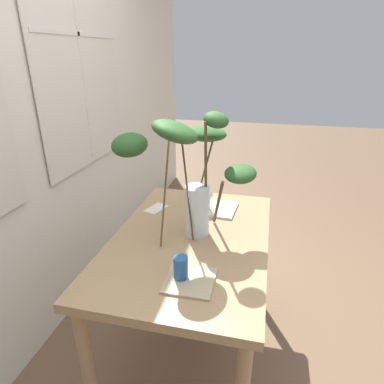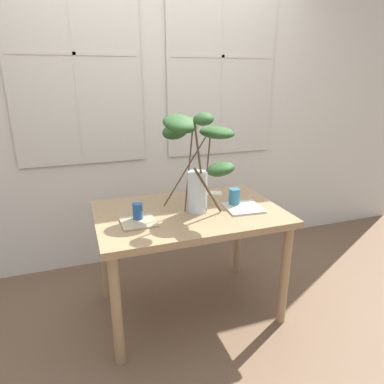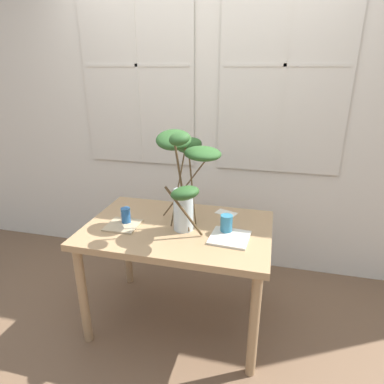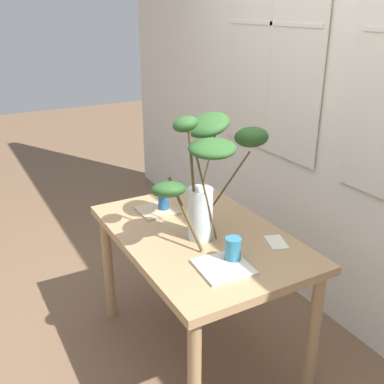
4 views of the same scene
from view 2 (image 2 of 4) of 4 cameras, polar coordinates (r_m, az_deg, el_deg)
ground at (r=2.63m, az=-0.41°, el=-18.66°), size 14.00×14.00×0.00m
back_wall_with_windows at (r=2.99m, az=-6.59°, el=17.56°), size 5.58×0.14×3.07m
dining_table at (r=2.29m, az=-0.45°, el=-5.37°), size 1.21×0.80×0.76m
vase_with_branches at (r=2.17m, az=0.60°, el=6.70°), size 0.48×0.74×0.66m
drinking_glass_blue_left at (r=2.11m, az=-9.01°, el=-3.27°), size 0.06×0.06×0.11m
drinking_glass_blue_right at (r=2.34m, az=7.06°, el=-0.87°), size 0.08×0.08×0.12m
plate_square_left at (r=2.10m, az=-8.91°, el=-4.95°), size 0.21×0.21×0.01m
plate_square_right at (r=2.31m, az=8.49°, el=-2.58°), size 0.25×0.25×0.01m
napkin_folded at (r=2.59m, az=3.33°, el=-0.13°), size 0.17×0.13×0.00m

